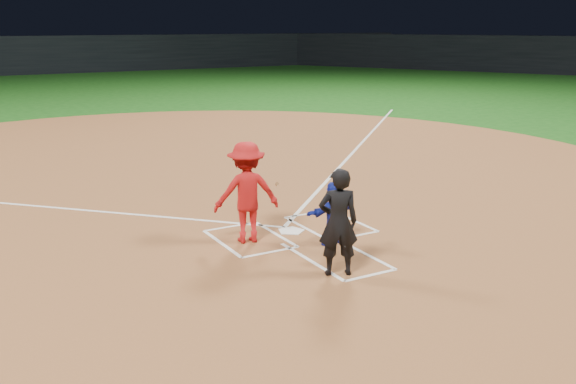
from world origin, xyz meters
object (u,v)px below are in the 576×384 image
batter_at_plate (247,192)px  home_plate (291,231)px  catcher (334,213)px  umpire (338,222)px

batter_at_plate → home_plate: bearing=5.0°
catcher → umpire: 1.60m
home_plate → catcher: 1.32m
catcher → batter_at_plate: (-1.40, 1.02, 0.37)m
home_plate → catcher: (0.34, -1.11, 0.63)m
umpire → catcher: bearing=-98.3°
home_plate → umpire: size_ratio=0.32×
catcher → umpire: umpire is taller
batter_at_plate → umpire: bearing=-75.9°
home_plate → umpire: 2.67m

